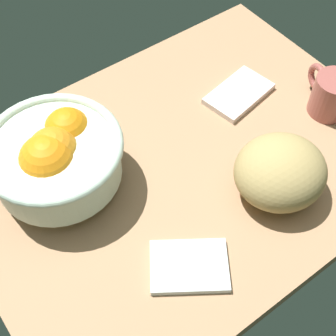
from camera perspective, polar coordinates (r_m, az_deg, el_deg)
name	(u,v)px	position (r cm, az deg, el deg)	size (l,w,h in cm)	color
ground_plane	(185,166)	(84.36, 1.94, 0.25)	(73.57, 54.91, 3.00)	#A97D5A
fruit_bowl	(55,156)	(77.01, -12.98, 1.36)	(21.60, 21.60, 12.26)	silver
bread_loaf	(280,172)	(77.51, 12.93, -0.45)	(14.58, 13.68, 10.00)	tan
napkin_folded	(239,94)	(93.66, 8.24, 8.55)	(12.58, 7.60, 1.19)	silver
napkin_spare	(189,266)	(72.54, 2.48, -11.34)	(11.33, 8.21, 1.09)	silver
mug	(331,94)	(92.85, 18.44, 8.17)	(7.34, 11.13, 7.53)	#9F524B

